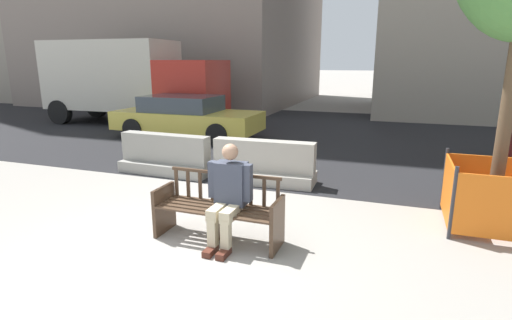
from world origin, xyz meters
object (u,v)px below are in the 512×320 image
Objects in this scene: jersey_barrier_left at (166,157)px; construction_fence at (494,195)px; seated_person at (228,193)px; car_taxi_near at (186,116)px; delivery_truck at (130,78)px; jersey_barrier_centre at (264,166)px; street_bench at (219,211)px.

jersey_barrier_left is 1.64× the size of construction_fence.
seated_person is 3.74m from construction_fence.
construction_fence is 8.88m from car_taxi_near.
delivery_truck reaches higher than seated_person.
construction_fence is at bearing -15.14° from jersey_barrier_centre.
delivery_truck is at bearing 131.46° from jersey_barrier_left.
street_bench is 1.29× the size of seated_person.
car_taxi_near is (-1.61, 3.76, 0.32)m from jersey_barrier_left.
jersey_barrier_left is 0.29× the size of delivery_truck.
seated_person reaches higher than jersey_barrier_centre.
jersey_barrier_left is 7.66m from delivery_truck.
street_bench is 0.84× the size of jersey_barrier_left.
street_bench is 0.34m from seated_person.
car_taxi_near is at bearing 113.11° from jersey_barrier_left.
jersey_barrier_centre is at bearing 1.60° from jersey_barrier_left.
jersey_barrier_centre is 5.30m from car_taxi_near.
street_bench is at bearing -48.01° from delivery_truck.
jersey_barrier_left is 4.10m from car_taxi_near.
car_taxi_near is (-3.77, 3.70, 0.32)m from jersey_barrier_centre.
car_taxi_near is (-4.03, 6.35, 0.26)m from street_bench.
street_bench is at bearing -57.60° from car_taxi_near.
street_bench is 11.17m from delivery_truck.
delivery_truck is (-7.16, 5.59, 1.35)m from jersey_barrier_centre.
construction_fence is (3.49, 1.64, 0.11)m from street_bench.
construction_fence reaches higher than jersey_barrier_centre.
car_taxi_near is 4.01m from delivery_truck.
seated_person is at bearing -81.02° from jersey_barrier_centre.
jersey_barrier_centre is 9.19m from delivery_truck.
car_taxi_near is (-7.53, 4.72, 0.15)m from construction_fence.
street_bench is at bearing 161.05° from seated_person.
delivery_truck is at bearing 131.99° from street_bench.
delivery_truck reaches higher than car_taxi_near.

